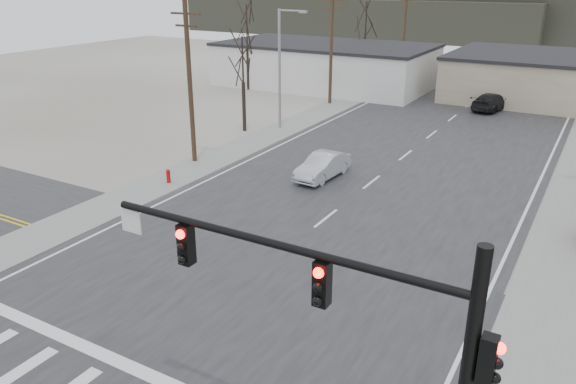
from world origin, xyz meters
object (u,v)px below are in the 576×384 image
at_px(fire_hydrant, 168,176).
at_px(car_far_b, 503,65).
at_px(traffic_signal_mast, 370,338).
at_px(car_far_a, 492,102).
at_px(sedan_crossing, 323,166).

distance_m(fire_hydrant, car_far_b, 52.53).
bearing_deg(traffic_signal_mast, car_far_a, 97.58).
bearing_deg(car_far_a, fire_hydrant, 79.26).
bearing_deg(fire_hydrant, traffic_signal_mast, -38.13).
bearing_deg(car_far_b, traffic_signal_mast, -97.46).
height_order(traffic_signal_mast, sedan_crossing, traffic_signal_mast).
height_order(traffic_signal_mast, car_far_a, traffic_signal_mast).
xyz_separation_m(fire_hydrant, car_far_a, (12.38, 28.70, 0.34)).
xyz_separation_m(traffic_signal_mast, car_far_a, (-5.71, 42.90, -3.88)).
relative_size(fire_hydrant, sedan_crossing, 0.20).
xyz_separation_m(traffic_signal_mast, sedan_crossing, (-10.73, 19.47, -3.90)).
xyz_separation_m(fire_hydrant, sedan_crossing, (7.36, 5.27, 0.32)).
xyz_separation_m(traffic_signal_mast, fire_hydrant, (-18.09, 14.20, -4.22)).
xyz_separation_m(car_far_a, car_far_b, (-3.16, 23.01, -0.05)).
height_order(traffic_signal_mast, fire_hydrant, traffic_signal_mast).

